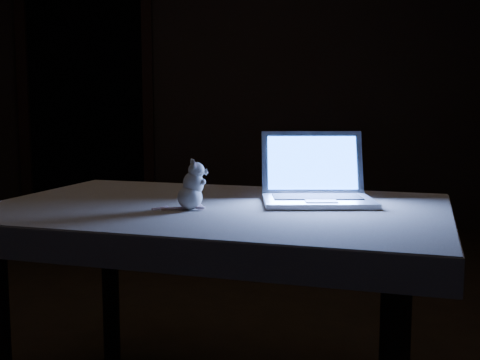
# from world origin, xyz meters

# --- Properties ---
(floor) EXTENTS (5.00, 5.00, 0.00)m
(floor) POSITION_xyz_m (0.00, 0.00, 0.00)
(floor) COLOR black
(floor) RESTS_ON ground
(back_wall) EXTENTS (4.50, 0.04, 2.60)m
(back_wall) POSITION_xyz_m (0.00, 2.50, 1.30)
(back_wall) COLOR black
(back_wall) RESTS_ON ground
(doorway) EXTENTS (1.06, 0.36, 2.13)m
(doorway) POSITION_xyz_m (-1.10, 2.50, 1.06)
(doorway) COLOR black
(doorway) RESTS_ON back_wall
(table) EXTENTS (1.44, 1.13, 0.68)m
(table) POSITION_xyz_m (0.10, -0.47, 0.34)
(table) COLOR black
(table) RESTS_ON floor
(tablecloth) EXTENTS (1.43, 1.03, 0.08)m
(tablecloth) POSITION_xyz_m (0.07, -0.46, 0.64)
(tablecloth) COLOR #BEAE9A
(tablecloth) RESTS_ON table
(laptop) EXTENTS (0.34, 0.30, 0.22)m
(laptop) POSITION_xyz_m (0.40, -0.44, 0.79)
(laptop) COLOR silver
(laptop) RESTS_ON tablecloth
(plush_mouse) EXTENTS (0.11, 0.11, 0.14)m
(plush_mouse) POSITION_xyz_m (0.03, -0.55, 0.75)
(plush_mouse) COLOR silver
(plush_mouse) RESTS_ON tablecloth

